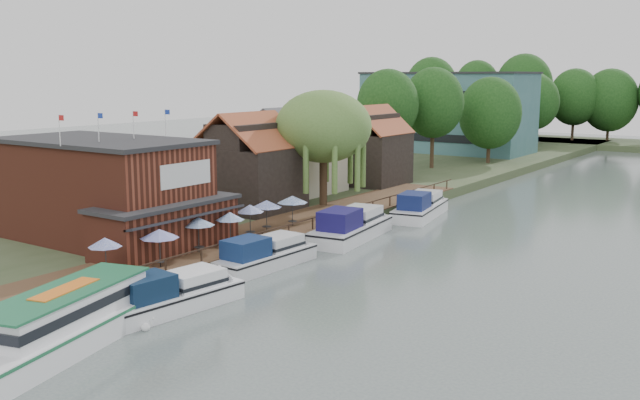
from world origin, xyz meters
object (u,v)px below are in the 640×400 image
Objects in this scene: umbrella_4 at (250,221)px; cruiser_3 at (420,204)px; cruiser_0 at (173,290)px; tour_boat at (57,321)px; umbrella_3 at (230,229)px; willow at (323,149)px; umbrella_2 at (199,235)px; cruiser_1 at (264,251)px; cottage_b at (290,150)px; hotel_block at (448,112)px; swan at (145,326)px; cruiser_2 at (351,222)px; umbrella_1 at (160,248)px; cottage_a at (249,161)px; pub at (120,192)px; umbrella_6 at (292,211)px; cottage_c at (370,145)px; umbrella_5 at (267,216)px; umbrella_0 at (106,258)px.

umbrella_4 is 0.23× the size of cruiser_3.
tour_boat is at bearing -84.40° from cruiser_0.
umbrella_3 is 17.24m from tour_boat.
umbrella_2 is (3.24, -19.21, -3.93)m from willow.
willow is 1.10× the size of cruiser_1.
umbrella_2 is at bearing -87.56° from umbrella_4.
cottage_b is at bearing 113.92° from umbrella_2.
hotel_block is at bearing 88.09° from tour_boat.
umbrella_2 is 0.18× the size of tour_boat.
cruiser_1 is (-1.50, 9.70, -0.01)m from cruiser_0.
hotel_block is 57.73× the size of swan.
umbrella_2 is at bearing -101.41° from umbrella_3.
cruiser_3 is at bearing 97.61° from cruiser_0.
willow reaches higher than cruiser_2.
cruiser_2 is at bearing 96.06° from swan.
willow reaches higher than cottage_b.
umbrella_3 is (-0.17, 6.55, 0.00)m from umbrella_1.
cottage_a is 0.90× the size of cruiser_0.
cottage_b reaches higher than cruiser_3.
umbrella_4 is at bearing -77.36° from hotel_block.
tour_boat is 4.45m from swan.
willow is 18.48m from cruiser_1.
pub is 9.35m from umbrella_4.
cruiser_2 is (3.64, 2.81, -0.96)m from umbrella_6.
cottage_b is (-4.00, 25.00, 0.60)m from pub.
umbrella_2 and umbrella_6 have the same top height.
umbrella_2 is at bearing -110.07° from cruiser_3.
swan is (5.56, -12.59, -2.07)m from umbrella_3.
cottage_c is at bearing 66.04° from cottage_b.
umbrella_5 is at bearing 95.41° from umbrella_1.
cottage_b is 4.04× the size of umbrella_2.
umbrella_1 is at bearing 150.56° from cruiser_0.
umbrella_1 is 0.23× the size of cruiser_3.
swan is at bearing -35.90° from pub.
umbrella_4 and umbrella_5 have the same top height.
umbrella_4 reaches higher than cruiser_3.
cottage_a is 1.01× the size of cottage_c.
willow is (3.50, -14.00, 0.96)m from cottage_c.
umbrella_2 is 1.00× the size of umbrella_5.
umbrella_3 is at bearing 24.56° from pub.
tour_boat reaches higher than cruiser_2.
umbrella_0 is at bearing -104.08° from umbrella_1.
umbrella_1 is at bearing -80.39° from umbrella_2.
tour_boat is (5.01, -19.65, -0.87)m from umbrella_4.
cottage_b reaches higher than umbrella_4.
cottage_c is 0.82× the size of willow.
umbrella_2 is 10.32m from umbrella_6.
umbrella_3 is (7.25, -30.69, -2.96)m from cottage_c.
swan is at bearing -75.47° from hotel_block.
umbrella_6 is at bearing 89.57° from umbrella_0.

